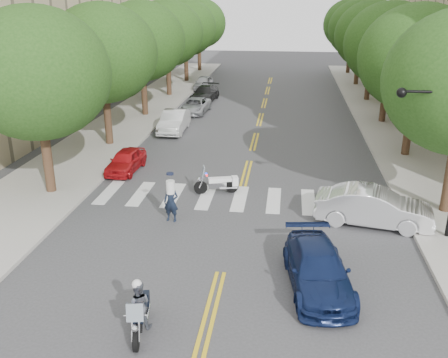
% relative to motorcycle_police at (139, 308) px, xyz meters
% --- Properties ---
extents(ground, '(140.00, 140.00, 0.00)m').
position_rel_motorcycle_police_xyz_m(ground, '(1.80, 3.34, -0.74)').
color(ground, '#38383A').
rests_on(ground, ground).
extents(sidewalk_left, '(5.00, 60.00, 0.15)m').
position_rel_motorcycle_police_xyz_m(sidewalk_left, '(-7.70, 25.34, -0.66)').
color(sidewalk_left, '#9E9991').
rests_on(sidewalk_left, ground).
extents(sidewalk_right, '(5.00, 60.00, 0.15)m').
position_rel_motorcycle_police_xyz_m(sidewalk_right, '(11.30, 25.34, -0.66)').
color(sidewalk_right, '#9E9991').
rests_on(sidewalk_right, ground).
extents(tree_l_0, '(6.40, 6.40, 8.45)m').
position_rel_motorcycle_police_xyz_m(tree_l_0, '(-7.00, 9.34, 4.82)').
color(tree_l_0, '#382316').
rests_on(tree_l_0, ground).
extents(tree_l_1, '(6.40, 6.40, 8.45)m').
position_rel_motorcycle_police_xyz_m(tree_l_1, '(-7.00, 17.34, 4.82)').
color(tree_l_1, '#382316').
rests_on(tree_l_1, ground).
extents(tree_l_2, '(6.40, 6.40, 8.45)m').
position_rel_motorcycle_police_xyz_m(tree_l_2, '(-7.00, 25.34, 4.82)').
color(tree_l_2, '#382316').
rests_on(tree_l_2, ground).
extents(tree_l_3, '(6.40, 6.40, 8.45)m').
position_rel_motorcycle_police_xyz_m(tree_l_3, '(-7.00, 33.34, 4.82)').
color(tree_l_3, '#382316').
rests_on(tree_l_3, ground).
extents(tree_l_4, '(6.40, 6.40, 8.45)m').
position_rel_motorcycle_police_xyz_m(tree_l_4, '(-7.00, 41.34, 4.82)').
color(tree_l_4, '#382316').
rests_on(tree_l_4, ground).
extents(tree_l_5, '(6.40, 6.40, 8.45)m').
position_rel_motorcycle_police_xyz_m(tree_l_5, '(-7.00, 49.34, 4.82)').
color(tree_l_5, '#382316').
rests_on(tree_l_5, ground).
extents(tree_r_1, '(6.40, 6.40, 8.45)m').
position_rel_motorcycle_police_xyz_m(tree_r_1, '(10.60, 17.34, 4.82)').
color(tree_r_1, '#382316').
rests_on(tree_r_1, ground).
extents(tree_r_2, '(6.40, 6.40, 8.45)m').
position_rel_motorcycle_police_xyz_m(tree_r_2, '(10.60, 25.34, 4.82)').
color(tree_r_2, '#382316').
rests_on(tree_r_2, ground).
extents(tree_r_3, '(6.40, 6.40, 8.45)m').
position_rel_motorcycle_police_xyz_m(tree_r_3, '(10.60, 33.34, 4.82)').
color(tree_r_3, '#382316').
rests_on(tree_r_3, ground).
extents(tree_r_4, '(6.40, 6.40, 8.45)m').
position_rel_motorcycle_police_xyz_m(tree_r_4, '(10.60, 41.34, 4.82)').
color(tree_r_4, '#382316').
rests_on(tree_r_4, ground).
extents(tree_r_5, '(6.40, 6.40, 8.45)m').
position_rel_motorcycle_police_xyz_m(tree_r_5, '(10.60, 49.34, 4.82)').
color(tree_r_5, '#382316').
rests_on(tree_r_5, ground).
extents(traffic_signal_pole, '(2.82, 0.42, 6.00)m').
position_rel_motorcycle_police_xyz_m(traffic_signal_pole, '(9.52, 6.83, 2.99)').
color(traffic_signal_pole, black).
rests_on(traffic_signal_pole, ground).
extents(motorcycle_police, '(0.76, 2.03, 1.65)m').
position_rel_motorcycle_police_xyz_m(motorcycle_police, '(0.00, 0.00, 0.00)').
color(motorcycle_police, black).
rests_on(motorcycle_police, ground).
extents(motorcycle_parked, '(2.06, 0.89, 1.36)m').
position_rel_motorcycle_police_xyz_m(motorcycle_parked, '(0.82, 10.45, -0.26)').
color(motorcycle_parked, black).
rests_on(motorcycle_parked, ground).
extents(officer_standing, '(0.67, 0.49, 1.69)m').
position_rel_motorcycle_police_xyz_m(officer_standing, '(-0.75, 7.12, 0.11)').
color(officer_standing, black).
rests_on(officer_standing, ground).
extents(convertible, '(4.83, 2.40, 1.52)m').
position_rel_motorcycle_police_xyz_m(convertible, '(7.39, 7.84, 0.02)').
color(convertible, white).
rests_on(convertible, ground).
extents(sedan_blue, '(2.43, 4.68, 1.30)m').
position_rel_motorcycle_police_xyz_m(sedan_blue, '(4.95, 2.84, -0.09)').
color(sedan_blue, '#101D44').
rests_on(sedan_blue, ground).
extents(parked_car_a, '(1.56, 3.50, 1.17)m').
position_rel_motorcycle_police_xyz_m(parked_car_a, '(-4.50, 12.84, -0.15)').
color(parked_car_a, red).
rests_on(parked_car_a, ground).
extents(parked_car_b, '(1.59, 4.38, 1.43)m').
position_rel_motorcycle_police_xyz_m(parked_car_b, '(-3.77, 21.06, -0.02)').
color(parked_car_b, silver).
rests_on(parked_car_b, ground).
extents(parked_car_c, '(2.16, 4.24, 1.15)m').
position_rel_motorcycle_police_xyz_m(parked_car_c, '(-3.40, 26.84, -0.16)').
color(parked_car_c, '#999CA0').
rests_on(parked_car_c, ground).
extents(parked_car_d, '(2.25, 4.64, 1.30)m').
position_rel_motorcycle_police_xyz_m(parked_car_d, '(-3.40, 31.57, -0.08)').
color(parked_car_d, black).
rests_on(parked_car_d, ground).
extents(parked_car_e, '(1.67, 3.78, 1.26)m').
position_rel_motorcycle_police_xyz_m(parked_car_e, '(-4.50, 37.34, -0.10)').
color(parked_car_e, '#A9A8AE').
rests_on(parked_car_e, ground).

